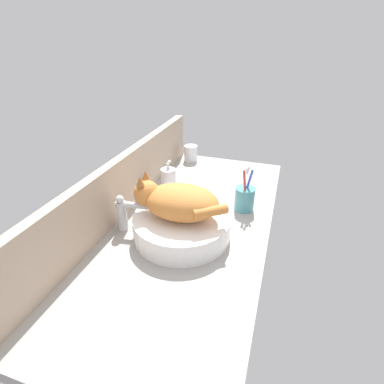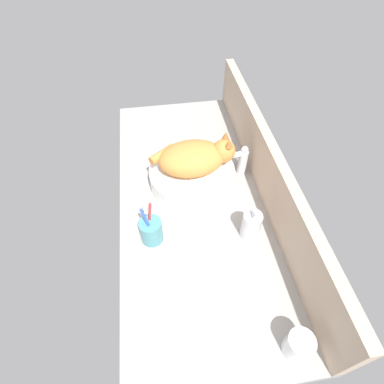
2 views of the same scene
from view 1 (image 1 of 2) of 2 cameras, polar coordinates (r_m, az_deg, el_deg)
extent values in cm
cube|color=#9E9993|center=(112.34, -0.50, -6.71)|extent=(129.00, 57.62, 4.00)
cube|color=tan|center=(115.80, -13.31, 1.14)|extent=(129.00, 3.60, 22.01)
cylinder|color=white|center=(102.82, -2.03, -6.44)|extent=(33.07, 33.07, 7.86)
ellipsoid|color=orange|center=(97.70, -2.12, -1.91)|extent=(18.00, 25.67, 11.00)
sphere|color=orange|center=(100.82, -8.58, -0.23)|extent=(8.80, 8.80, 8.80)
cone|color=#A4632D|center=(96.97, -9.87, 2.04)|extent=(2.80, 2.80, 3.20)
cone|color=#A4632D|center=(100.53, -8.83, 3.13)|extent=(2.80, 2.80, 3.20)
cylinder|color=orange|center=(91.95, 3.48, -3.72)|extent=(9.14, 10.73, 3.20)
cylinder|color=silver|center=(107.80, -13.19, -4.45)|extent=(3.60, 3.60, 11.00)
cylinder|color=silver|center=(103.49, -10.93, -2.48)|extent=(3.55, 10.21, 2.20)
sphere|color=silver|center=(104.37, -13.59, -1.36)|extent=(2.80, 2.80, 2.80)
cylinder|color=silver|center=(128.97, -4.50, 2.10)|extent=(6.37, 6.37, 11.08)
cylinder|color=silver|center=(126.03, -4.62, 4.93)|extent=(1.20, 1.20, 2.80)
cylinder|color=silver|center=(126.49, -4.43, 5.72)|extent=(2.20, 1.00, 1.00)
cylinder|color=teal|center=(118.56, 9.98, -1.31)|extent=(7.55, 7.55, 9.31)
cylinder|color=blue|center=(117.29, 10.42, 0.67)|extent=(2.23, 3.93, 16.90)
cube|color=white|center=(113.62, 10.79, 4.46)|extent=(1.39, 1.22, 2.59)
cylinder|color=#D13838|center=(115.25, 10.07, 0.18)|extent=(0.98, 3.07, 16.98)
cube|color=white|center=(111.51, 10.44, 4.02)|extent=(1.21, 1.10, 2.49)
cylinder|color=white|center=(162.30, -0.22, 7.41)|extent=(7.11, 7.11, 8.32)
cylinder|color=silver|center=(162.75, -0.22, 7.00)|extent=(6.26, 6.26, 5.85)
camera|label=2|loc=(1.62, 14.96, 37.37)|focal=28.00mm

